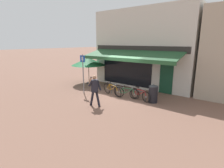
# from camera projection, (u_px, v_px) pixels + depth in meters

# --- Properties ---
(ground_plane) EXTENTS (160.00, 160.00, 0.00)m
(ground_plane) POSITION_uv_depth(u_px,v_px,m) (117.00, 95.00, 11.50)
(ground_plane) COLOR brown
(shop_front) EXTENTS (7.92, 4.85, 5.83)m
(shop_front) POSITION_uv_depth(u_px,v_px,m) (146.00, 49.00, 13.82)
(shop_front) COLOR beige
(shop_front) RESTS_ON ground_plane
(bike_rack_rail) EXTENTS (2.65, 0.04, 0.57)m
(bike_rack_rail) POSITION_uv_depth(u_px,v_px,m) (127.00, 90.00, 11.06)
(bike_rack_rail) COLOR #47494F
(bike_rack_rail) RESTS_ON ground_plane
(bicycle_orange) EXTENTS (1.77, 0.65, 0.85)m
(bicycle_orange) POSITION_uv_depth(u_px,v_px,m) (112.00, 90.00, 11.45)
(bicycle_orange) COLOR black
(bicycle_orange) RESTS_ON ground_plane
(bicycle_green) EXTENTS (1.64, 0.52, 0.79)m
(bicycle_green) POSITION_uv_depth(u_px,v_px,m) (127.00, 93.00, 10.86)
(bicycle_green) COLOR black
(bicycle_green) RESTS_ON ground_plane
(bicycle_red) EXTENTS (1.59, 0.61, 0.79)m
(bicycle_red) POSITION_uv_depth(u_px,v_px,m) (140.00, 94.00, 10.48)
(bicycle_red) COLOR black
(bicycle_red) RESTS_ON ground_plane
(pedestrian_adult) EXTENTS (0.63, 0.62, 1.73)m
(pedestrian_adult) POSITION_uv_depth(u_px,v_px,m) (95.00, 87.00, 9.36)
(pedestrian_adult) COLOR black
(pedestrian_adult) RESTS_ON ground_plane
(litter_bin) EXTENTS (0.54, 0.54, 1.07)m
(litter_bin) POSITION_uv_depth(u_px,v_px,m) (153.00, 93.00, 10.05)
(litter_bin) COLOR black
(litter_bin) RESTS_ON ground_plane
(parking_sign) EXTENTS (0.44, 0.07, 2.63)m
(parking_sign) POSITION_uv_depth(u_px,v_px,m) (83.00, 70.00, 11.61)
(parking_sign) COLOR slate
(parking_sign) RESTS_ON ground_plane
(cafe_parasol) EXTENTS (2.79, 2.79, 2.17)m
(cafe_parasol) POSITION_uv_depth(u_px,v_px,m) (88.00, 61.00, 14.39)
(cafe_parasol) COLOR #4C3D2D
(cafe_parasol) RESTS_ON ground_plane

